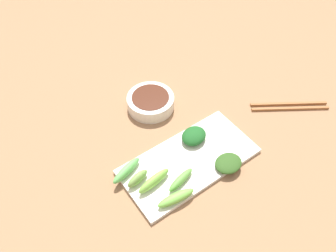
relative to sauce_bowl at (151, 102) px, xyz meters
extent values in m
cube|color=#8D6948|center=(0.15, -0.03, -0.03)|extent=(2.10, 2.10, 0.02)
cylinder|color=silver|center=(0.00, 0.00, 0.00)|extent=(0.14, 0.14, 0.04)
cylinder|color=#482416|center=(0.00, 0.00, 0.00)|extent=(0.11, 0.11, 0.03)
cube|color=silver|center=(0.22, -0.04, -0.02)|extent=(0.17, 0.35, 0.01)
ellipsoid|color=#5DA042|center=(0.26, -0.09, 0.00)|extent=(0.04, 0.09, 0.02)
ellipsoid|color=#78BA44|center=(0.23, -0.14, 0.01)|extent=(0.03, 0.10, 0.03)
ellipsoid|color=#2B511D|center=(0.30, 0.04, 0.00)|extent=(0.06, 0.07, 0.02)
ellipsoid|color=#6CB946|center=(0.30, -0.13, 0.00)|extent=(0.04, 0.10, 0.02)
ellipsoid|color=#739F4B|center=(0.20, -0.17, 0.01)|extent=(0.03, 0.07, 0.03)
ellipsoid|color=#1A551F|center=(0.18, 0.02, 0.00)|extent=(0.07, 0.08, 0.03)
ellipsoid|color=#60B758|center=(0.17, -0.18, 0.00)|extent=(0.05, 0.10, 0.03)
cube|color=#915B32|center=(0.23, 0.34, -0.02)|extent=(0.13, 0.20, 0.01)
cube|color=#915B32|center=(0.25, 0.33, -0.02)|extent=(0.13, 0.20, 0.01)
camera|label=1|loc=(0.59, -0.36, 0.70)|focal=35.61mm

